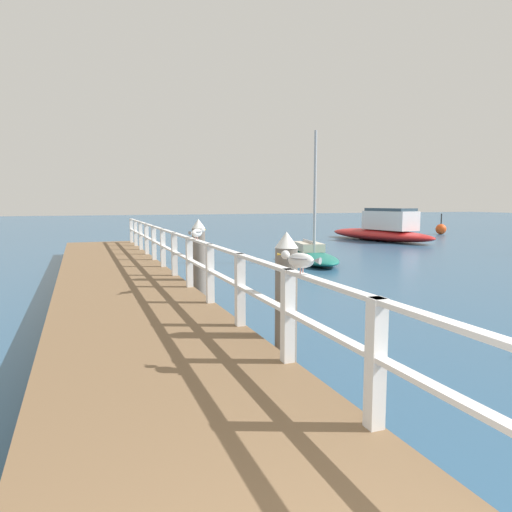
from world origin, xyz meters
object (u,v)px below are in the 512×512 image
object	(u,v)px
dock_piling_far	(199,261)
boat_0	(383,230)
channel_buoy	(441,229)
dock_piling_near	(286,304)
seagull_foreground	(300,259)
seagull_background	(197,232)
boat_4	(312,255)

from	to	relation	value
dock_piling_far	boat_0	xyz separation A→B (m)	(13.63, 12.43, -0.31)
boat_0	channel_buoy	world-z (taller)	boat_0
dock_piling_near	seagull_foreground	size ratio (longest dim) A/B	4.43
seagull_background	seagull_foreground	bearing A→B (deg)	-40.18
seagull_foreground	seagull_background	bearing A→B (deg)	54.16
boat_4	boat_0	bearing A→B (deg)	-127.41
dock_piling_far	boat_4	distance (m)	7.63
seagull_foreground	boat_4	world-z (taller)	boat_4
dock_piling_near	boat_4	bearing A→B (deg)	61.02
seagull_foreground	boat_0	xyz separation A→B (m)	(14.02, 18.21, -1.02)
dock_piling_far	channel_buoy	xyz separation A→B (m)	(20.55, 15.54, -0.56)
seagull_foreground	seagull_background	distance (m)	4.35
seagull_foreground	boat_0	distance (m)	23.00
dock_piling_near	channel_buoy	xyz separation A→B (m)	(20.55, 20.15, -0.56)
boat_0	boat_4	size ratio (longest dim) A/B	1.67
seagull_foreground	boat_0	size ratio (longest dim) A/B	0.05
seagull_background	channel_buoy	distance (m)	26.97
dock_piling_near	boat_0	world-z (taller)	boat_0
seagull_foreground	channel_buoy	distance (m)	29.91
seagull_background	channel_buoy	size ratio (longest dim) A/B	0.28
boat_4	dock_piling_near	bearing A→B (deg)	72.39
dock_piling_far	boat_4	bearing A→B (deg)	43.96
seagull_foreground	boat_0	world-z (taller)	boat_0
seagull_foreground	boat_0	bearing A→B (deg)	16.72
dock_piling_far	seagull_foreground	world-z (taller)	dock_piling_far
boat_0	channel_buoy	bearing A→B (deg)	-165.71
dock_piling_near	dock_piling_far	distance (m)	4.61
dock_piling_far	dock_piling_near	bearing A→B (deg)	-90.00
channel_buoy	boat_4	bearing A→B (deg)	-145.76
dock_piling_near	seagull_background	distance (m)	3.27
boat_0	channel_buoy	xyz separation A→B (m)	(6.92, 3.12, -0.25)
dock_piling_near	boat_4	size ratio (longest dim) A/B	0.39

